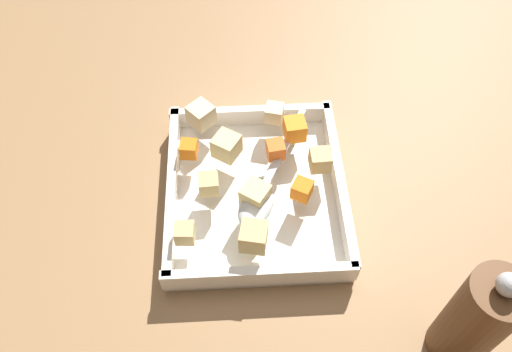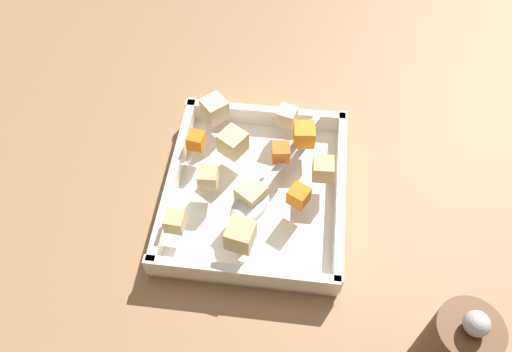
# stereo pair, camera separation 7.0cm
# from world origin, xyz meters

# --- Properties ---
(ground_plane) EXTENTS (4.00, 4.00, 0.00)m
(ground_plane) POSITION_xyz_m (0.00, 0.00, 0.00)
(ground_plane) COLOR #936D47
(baking_dish) EXTENTS (0.28, 0.25, 0.05)m
(baking_dish) POSITION_xyz_m (-0.00, -0.00, 0.01)
(baking_dish) COLOR white
(baking_dish) RESTS_ON ground_plane
(carrot_chunk_rim_edge) EXTENTS (0.03, 0.03, 0.02)m
(carrot_chunk_rim_edge) POSITION_xyz_m (-0.03, -0.06, 0.06)
(carrot_chunk_rim_edge) COLOR orange
(carrot_chunk_rim_edge) RESTS_ON baking_dish
(carrot_chunk_corner_sw) EXTENTS (0.03, 0.03, 0.02)m
(carrot_chunk_corner_sw) POSITION_xyz_m (0.04, -0.03, 0.06)
(carrot_chunk_corner_sw) COLOR orange
(carrot_chunk_corner_sw) RESTS_ON baking_dish
(carrot_chunk_under_handle) EXTENTS (0.03, 0.03, 0.02)m
(carrot_chunk_under_handle) POSITION_xyz_m (0.05, 0.09, 0.06)
(carrot_chunk_under_handle) COLOR orange
(carrot_chunk_under_handle) RESTS_ON baking_dish
(carrot_chunk_near_spoon) EXTENTS (0.03, 0.03, 0.03)m
(carrot_chunk_near_spoon) POSITION_xyz_m (0.07, -0.06, 0.06)
(carrot_chunk_near_spoon) COLOR orange
(carrot_chunk_near_spoon) RESTS_ON baking_dish
(potato_chunk_heap_top) EXTENTS (0.03, 0.03, 0.03)m
(potato_chunk_heap_top) POSITION_xyz_m (-0.02, 0.06, 0.06)
(potato_chunk_heap_top) COLOR tan
(potato_chunk_heap_top) RESTS_ON baking_dish
(potato_chunk_center) EXTENTS (0.05, 0.05, 0.03)m
(potato_chunk_center) POSITION_xyz_m (0.05, 0.04, 0.06)
(potato_chunk_center) COLOR #E0CC89
(potato_chunk_center) RESTS_ON baking_dish
(potato_chunk_back_center) EXTENTS (0.03, 0.03, 0.02)m
(potato_chunk_back_center) POSITION_xyz_m (-0.09, 0.09, 0.06)
(potato_chunk_back_center) COLOR tan
(potato_chunk_back_center) RESTS_ON baking_dish
(potato_chunk_near_left) EXTENTS (0.04, 0.04, 0.03)m
(potato_chunk_near_left) POSITION_xyz_m (-0.10, 0.01, 0.06)
(potato_chunk_near_left) COLOR tan
(potato_chunk_near_left) RESTS_ON baking_dish
(potato_chunk_far_left) EXTENTS (0.03, 0.03, 0.03)m
(potato_chunk_far_left) POSITION_xyz_m (0.11, -0.04, 0.06)
(potato_chunk_far_left) COLOR beige
(potato_chunk_far_left) RESTS_ON baking_dish
(potato_chunk_far_right) EXTENTS (0.05, 0.05, 0.03)m
(potato_chunk_far_right) POSITION_xyz_m (0.11, 0.07, 0.06)
(potato_chunk_far_right) COLOR beige
(potato_chunk_far_right) RESTS_ON baking_dish
(potato_chunk_front_center) EXTENTS (0.04, 0.04, 0.03)m
(potato_chunk_front_center) POSITION_xyz_m (-0.04, 0.00, 0.06)
(potato_chunk_front_center) COLOR #E0CC89
(potato_chunk_front_center) RESTS_ON baking_dish
(potato_chunk_corner_se) EXTENTS (0.03, 0.03, 0.03)m
(potato_chunk_corner_se) POSITION_xyz_m (0.02, -0.09, 0.06)
(potato_chunk_corner_se) COLOR tan
(potato_chunk_corner_se) RESTS_ON baking_dish
(serving_spoon) EXTENTS (0.21, 0.12, 0.02)m
(serving_spoon) POSITION_xyz_m (-0.04, -0.00, 0.06)
(serving_spoon) COLOR silver
(serving_spoon) RESTS_ON baking_dish
(pepper_mill) EXTENTS (0.06, 0.06, 0.19)m
(pepper_mill) POSITION_xyz_m (-0.23, -0.23, 0.08)
(pepper_mill) COLOR brown
(pepper_mill) RESTS_ON ground_plane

